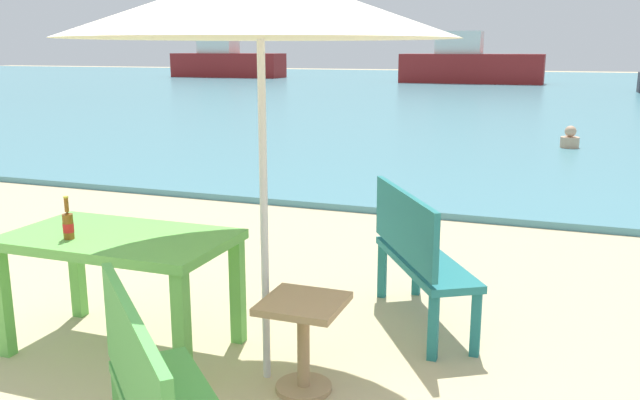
% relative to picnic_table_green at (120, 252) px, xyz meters
% --- Properties ---
extents(sea_water, '(120.00, 50.00, 0.08)m').
position_rel_picnic_table_green_xyz_m(sea_water, '(1.20, 29.00, -0.61)').
color(sea_water, teal).
rests_on(sea_water, ground_plane).
extents(picnic_table_green, '(1.40, 0.80, 0.76)m').
position_rel_picnic_table_green_xyz_m(picnic_table_green, '(0.00, 0.00, 0.00)').
color(picnic_table_green, '#60B24C').
rests_on(picnic_table_green, ground_plane).
extents(beer_bottle_amber, '(0.07, 0.07, 0.26)m').
position_rel_picnic_table_green_xyz_m(beer_bottle_amber, '(-0.22, -0.18, 0.20)').
color(beer_bottle_amber, brown).
rests_on(beer_bottle_amber, picnic_table_green).
extents(patio_umbrella, '(2.10, 2.10, 2.30)m').
position_rel_picnic_table_green_xyz_m(patio_umbrella, '(1.02, -0.04, 1.47)').
color(patio_umbrella, silver).
rests_on(patio_umbrella, ground_plane).
extents(side_table_wood, '(0.44, 0.44, 0.54)m').
position_rel_picnic_table_green_xyz_m(side_table_wood, '(1.28, -0.11, -0.30)').
color(side_table_wood, tan).
rests_on(side_table_wood, ground_plane).
extents(bench_teal_center, '(0.93, 1.21, 0.95)m').
position_rel_picnic_table_green_xyz_m(bench_teal_center, '(1.66, 1.02, -0.11)').
color(bench_teal_center, '#237275').
rests_on(bench_teal_center, ground_plane).
extents(swimmer_person, '(0.34, 0.34, 0.41)m').
position_rel_picnic_table_green_xyz_m(swimmer_person, '(2.68, 9.93, -0.41)').
color(swimmer_person, tan).
rests_on(swimmer_person, sea_water).
extents(boat_fishing_trawler, '(7.43, 2.03, 2.70)m').
position_rel_picnic_table_green_xyz_m(boat_fishing_trawler, '(-18.40, 36.17, 0.40)').
color(boat_fishing_trawler, maroon).
rests_on(boat_fishing_trawler, sea_water).
extents(boat_cargo_ship, '(7.52, 2.05, 2.73)m').
position_rel_picnic_table_green_xyz_m(boat_cargo_ship, '(-2.46, 33.78, 0.41)').
color(boat_cargo_ship, maroon).
rests_on(boat_cargo_ship, sea_water).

